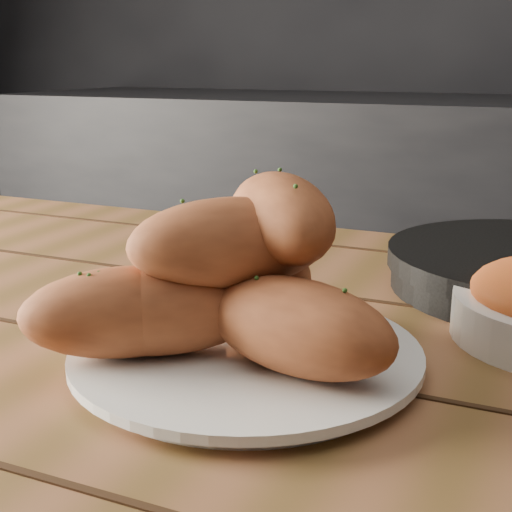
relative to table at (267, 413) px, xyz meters
The scene contains 3 objects.
table is the anchor object (origin of this frame).
plate 0.15m from the table, 76.39° to the right, with size 0.29×0.29×0.02m.
bread_rolls 0.20m from the table, 84.73° to the right, with size 0.31×0.28×0.14m.
Camera 1 is at (0.08, -0.14, 0.99)m, focal length 50.00 mm.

